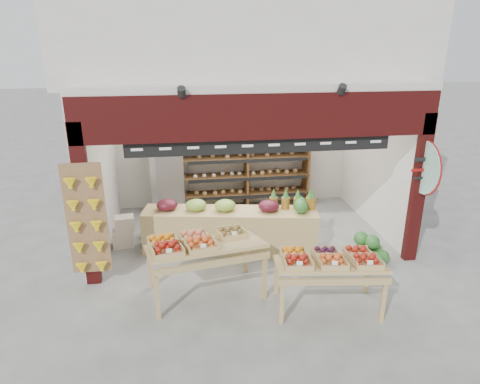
% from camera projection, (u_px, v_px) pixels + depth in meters
% --- Properties ---
extents(ground, '(60.00, 60.00, 0.00)m').
position_uv_depth(ground, '(249.00, 243.00, 8.37)').
color(ground, slate).
rests_on(ground, ground).
extents(shop_structure, '(6.36, 5.12, 5.40)m').
position_uv_depth(shop_structure, '(238.00, 31.00, 8.55)').
color(shop_structure, silver).
rests_on(shop_structure, ground).
extents(banana_board, '(0.60, 0.15, 1.80)m').
position_uv_depth(banana_board, '(87.00, 222.00, 6.53)').
color(banana_board, '#8E5E40').
rests_on(banana_board, ground).
extents(gift_sign, '(0.04, 0.93, 0.92)m').
position_uv_depth(gift_sign, '(425.00, 168.00, 7.09)').
color(gift_sign, '#A8D3BB').
rests_on(gift_sign, ground).
extents(back_shelving, '(2.92, 0.48, 1.81)m').
position_uv_depth(back_shelving, '(246.00, 162.00, 9.86)').
color(back_shelving, brown).
rests_on(back_shelving, ground).
extents(refrigerator, '(0.85, 0.85, 1.84)m').
position_uv_depth(refrigerator, '(170.00, 174.00, 9.58)').
color(refrigerator, silver).
rests_on(refrigerator, ground).
extents(cardboard_stack, '(0.97, 0.71, 0.61)m').
position_uv_depth(cardboard_stack, '(136.00, 233.00, 8.26)').
color(cardboard_stack, silver).
rests_on(cardboard_stack, ground).
extents(mid_counter, '(3.25, 1.17, 1.02)m').
position_uv_depth(mid_counter, '(230.00, 228.00, 7.95)').
color(mid_counter, tan).
rests_on(mid_counter, ground).
extents(display_table_left, '(1.87, 1.25, 1.09)m').
position_uv_depth(display_table_left, '(197.00, 244.00, 6.42)').
color(display_table_left, tan).
rests_on(display_table_left, ground).
extents(display_table_right, '(1.62, 1.03, 0.98)m').
position_uv_depth(display_table_right, '(329.00, 261.00, 6.11)').
color(display_table_right, tan).
rests_on(display_table_right, ground).
extents(watermelon_pile, '(0.63, 0.65, 0.50)m').
position_uv_depth(watermelon_pile, '(369.00, 251.00, 7.63)').
color(watermelon_pile, '#1B531D').
rests_on(watermelon_pile, ground).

